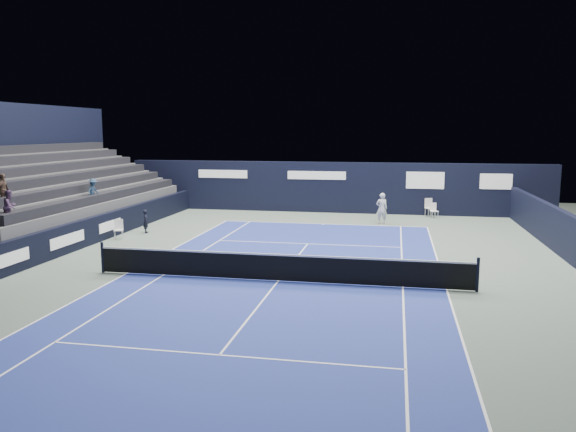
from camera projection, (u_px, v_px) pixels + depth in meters
name	position (u px, v px, depth m)	size (l,w,h in m)	color
ground	(289.00, 267.00, 20.80)	(48.00, 48.00, 0.00)	#506055
court_surface	(278.00, 281.00, 18.86)	(10.97, 23.77, 0.01)	navy
enclosure_wall_right	(564.00, 234.00, 22.58)	(0.30, 22.00, 1.80)	black
folding_chair_back_a	(434.00, 209.00, 32.46)	(0.50, 0.49, 0.88)	white
folding_chair_back_b	(429.00, 206.00, 33.03)	(0.63, 0.62, 1.08)	silver
line_judge_chair	(119.00, 228.00, 26.20)	(0.52, 0.51, 0.91)	silver
line_judge	(146.00, 221.00, 27.72)	(0.42, 0.28, 1.16)	black
court_markings	(278.00, 281.00, 18.85)	(11.03, 23.83, 0.00)	white
tennis_net	(278.00, 267.00, 18.78)	(12.90, 0.10, 1.10)	black
back_sponsor_wall	(333.00, 187.00, 34.64)	(26.00, 0.63, 3.10)	black
side_barrier_left	(107.00, 226.00, 26.34)	(0.33, 22.00, 1.20)	black
spectator_stand	(46.00, 193.00, 27.82)	(6.00, 18.00, 6.40)	#444446
tennis_player	(382.00, 208.00, 30.36)	(0.70, 0.88, 1.69)	silver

